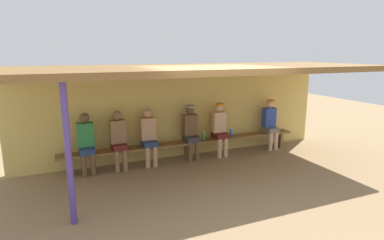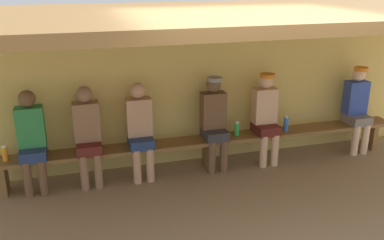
# 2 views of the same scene
# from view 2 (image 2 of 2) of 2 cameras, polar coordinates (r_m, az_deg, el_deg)

# --- Properties ---
(ground_plane) EXTENTS (24.00, 24.00, 0.00)m
(ground_plane) POSITION_cam_2_polar(r_m,az_deg,el_deg) (5.02, 7.73, -13.78)
(ground_plane) COLOR #937754
(back_wall) EXTENTS (8.00, 0.20, 2.20)m
(back_wall) POSITION_cam_2_polar(r_m,az_deg,el_deg) (6.29, 0.97, 4.40)
(back_wall) COLOR #D8BC60
(back_wall) RESTS_ON ground
(dugout_roof) EXTENTS (8.00, 2.80, 0.12)m
(dugout_roof) POSITION_cam_2_polar(r_m,az_deg,el_deg) (4.87, 5.61, 13.78)
(dugout_roof) COLOR brown
(dugout_roof) RESTS_ON back_wall
(bench) EXTENTS (6.00, 0.36, 0.46)m
(bench) POSITION_cam_2_polar(r_m,az_deg,el_deg) (6.12, 2.16, -3.13)
(bench) COLOR brown
(bench) RESTS_ON ground
(player_leftmost) EXTENTS (0.34, 0.42, 1.34)m
(player_leftmost) POSITION_cam_2_polar(r_m,az_deg,el_deg) (7.10, 21.21, 1.84)
(player_leftmost) COLOR slate
(player_leftmost) RESTS_ON ground
(player_in_white) EXTENTS (0.34, 0.42, 1.34)m
(player_in_white) POSITION_cam_2_polar(r_m,az_deg,el_deg) (6.02, 2.99, 0.14)
(player_in_white) COLOR #333338
(player_in_white) RESTS_ON ground
(player_in_blue) EXTENTS (0.34, 0.42, 1.34)m
(player_in_blue) POSITION_cam_2_polar(r_m,az_deg,el_deg) (5.76, -20.68, -2.23)
(player_in_blue) COLOR navy
(player_in_blue) RESTS_ON ground
(player_rightmost) EXTENTS (0.34, 0.42, 1.34)m
(player_rightmost) POSITION_cam_2_polar(r_m,az_deg,el_deg) (5.73, -13.80, -1.61)
(player_rightmost) COLOR #591E19
(player_rightmost) RESTS_ON ground
(player_near_post) EXTENTS (0.34, 0.42, 1.34)m
(player_near_post) POSITION_cam_2_polar(r_m,az_deg,el_deg) (5.79, -6.98, -0.97)
(player_near_post) COLOR navy
(player_near_post) RESTS_ON ground
(player_with_sunglasses) EXTENTS (0.34, 0.42, 1.34)m
(player_with_sunglasses) POSITION_cam_2_polar(r_m,az_deg,el_deg) (6.31, 9.84, 0.79)
(player_with_sunglasses) COLOR #591E19
(player_with_sunglasses) RESTS_ON ground
(water_bottle_blue) EXTENTS (0.07, 0.07, 0.21)m
(water_bottle_blue) POSITION_cam_2_polar(r_m,az_deg,el_deg) (5.85, -23.76, -4.15)
(water_bottle_blue) COLOR orange
(water_bottle_blue) RESTS_ON bench
(water_bottle_green) EXTENTS (0.08, 0.08, 0.21)m
(water_bottle_green) POSITION_cam_2_polar(r_m,az_deg,el_deg) (6.20, 6.03, -1.17)
(water_bottle_green) COLOR green
(water_bottle_green) RESTS_ON bench
(water_bottle_orange) EXTENTS (0.07, 0.07, 0.23)m
(water_bottle_orange) POSITION_cam_2_polar(r_m,az_deg,el_deg) (6.50, 12.47, -0.50)
(water_bottle_orange) COLOR blue
(water_bottle_orange) RESTS_ON bench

